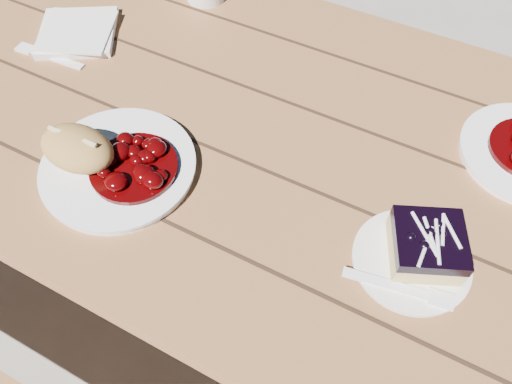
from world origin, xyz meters
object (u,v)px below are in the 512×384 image
at_px(main_plate, 119,168).
at_px(dessert_plate, 411,261).
at_px(bread_roll, 77,148).
at_px(blueberry_cake, 427,245).
at_px(picnic_table, 187,151).

xyz_separation_m(main_plate, dessert_plate, (0.48, 0.06, -0.00)).
distance_m(bread_roll, blueberry_cake, 0.55).
relative_size(picnic_table, blueberry_cake, 15.46).
xyz_separation_m(picnic_table, main_plate, (0.01, -0.19, 0.17)).
bearing_deg(dessert_plate, main_plate, -172.81).
bearing_deg(picnic_table, main_plate, -86.64).
distance_m(picnic_table, main_plate, 0.26).
height_order(picnic_table, bread_roll, bread_roll).
height_order(bread_roll, blueberry_cake, bread_roll).
relative_size(bread_roll, dessert_plate, 0.76).
bearing_deg(main_plate, blueberry_cake, 8.77).
relative_size(main_plate, dessert_plate, 1.50).
height_order(picnic_table, blueberry_cake, blueberry_cake).
bearing_deg(bread_roll, picnic_table, 78.40).
bearing_deg(picnic_table, bread_roll, -101.60).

